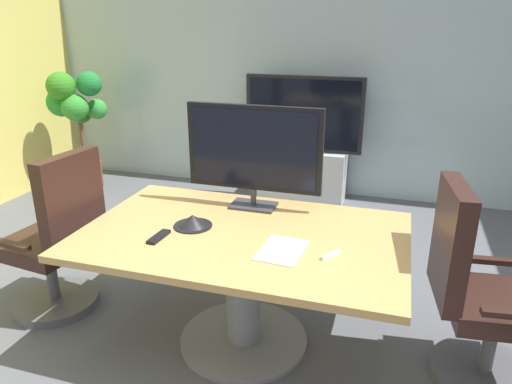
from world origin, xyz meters
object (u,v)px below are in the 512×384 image
object	(u,v)px
wall_display_unit	(302,160)
remote_control	(159,237)
tv_monitor	(254,151)
office_chair_left	(58,247)
office_chair_right	(477,304)
conference_table	(243,263)
potted_plant	(76,116)
conference_phone	(193,221)

from	to	relation	value
wall_display_unit	remote_control	world-z (taller)	wall_display_unit
remote_control	wall_display_unit	bearing A→B (deg)	88.70
tv_monitor	office_chair_left	bearing A→B (deg)	-160.67
office_chair_left	wall_display_unit	bearing A→B (deg)	163.41
office_chair_right	wall_display_unit	distance (m)	2.77
office_chair_left	remote_control	size ratio (longest dim) A/B	6.41
conference_table	potted_plant	xyz separation A→B (m)	(-2.64, 2.11, 0.30)
office_chair_left	potted_plant	bearing A→B (deg)	-139.94
potted_plant	conference_phone	xyz separation A→B (m)	(2.35, -2.12, -0.07)
office_chair_right	tv_monitor	xyz separation A→B (m)	(-1.30, 0.32, 0.62)
office_chair_right	tv_monitor	size ratio (longest dim) A/B	1.30
potted_plant	tv_monitor	bearing A→B (deg)	-33.69
office_chair_right	potted_plant	distance (m)	4.41
office_chair_right	office_chair_left	bearing A→B (deg)	85.44
tv_monitor	wall_display_unit	bearing A→B (deg)	93.04
office_chair_left	wall_display_unit	world-z (taller)	wall_display_unit
tv_monitor	remote_control	world-z (taller)	tv_monitor
tv_monitor	wall_display_unit	distance (m)	2.16
tv_monitor	conference_phone	bearing A→B (deg)	-121.13
potted_plant	office_chair_left	bearing A→B (deg)	-56.76
office_chair_left	office_chair_right	world-z (taller)	same
tv_monitor	remote_control	size ratio (longest dim) A/B	4.94
office_chair_right	potted_plant	size ratio (longest dim) A/B	0.83
conference_table	conference_phone	xyz separation A→B (m)	(-0.30, -0.01, 0.23)
conference_phone	conference_table	bearing A→B (deg)	1.22
office_chair_right	conference_phone	bearing A→B (deg)	86.02
conference_phone	remote_control	size ratio (longest dim) A/B	1.29
tv_monitor	conference_phone	world-z (taller)	tv_monitor
conference_table	wall_display_unit	size ratio (longest dim) A/B	1.36
tv_monitor	remote_control	bearing A→B (deg)	-120.50
wall_display_unit	potted_plant	bearing A→B (deg)	-172.16
office_chair_left	tv_monitor	size ratio (longest dim) A/B	1.30
office_chair_right	tv_monitor	distance (m)	1.48
conference_table	wall_display_unit	xyz separation A→B (m)	(-0.17, 2.45, -0.08)
wall_display_unit	potted_plant	size ratio (longest dim) A/B	1.00
office_chair_right	conference_phone	world-z (taller)	office_chair_right
tv_monitor	remote_control	xyz separation A→B (m)	(-0.35, -0.59, -0.35)
office_chair_left	remote_control	xyz separation A→B (m)	(0.83, -0.18, 0.27)
wall_display_unit	conference_phone	xyz separation A→B (m)	(-0.13, -2.46, 0.31)
conference_phone	tv_monitor	bearing A→B (deg)	58.87
wall_display_unit	office_chair_left	bearing A→B (deg)	-113.41
conference_phone	potted_plant	bearing A→B (deg)	137.91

